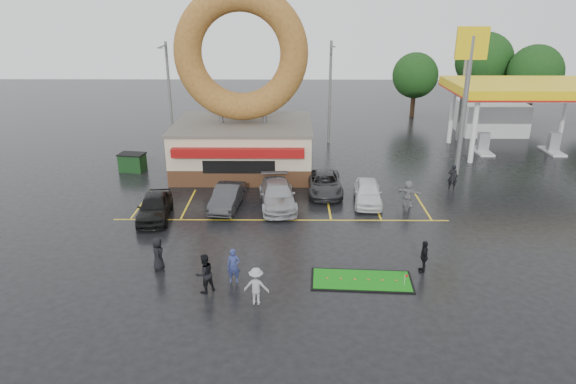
{
  "coord_description": "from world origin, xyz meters",
  "views": [
    {
      "loc": [
        0.67,
        -24.58,
        12.38
      ],
      "look_at": [
        0.44,
        2.32,
        2.2
      ],
      "focal_mm": 32.0,
      "sensor_mm": 36.0,
      "label": 1
    }
  ],
  "objects_px": {
    "donut_shop": "(243,112)",
    "dumpster": "(132,163)",
    "putting_green": "(362,280)",
    "car_silver": "(277,195)",
    "streetlight_left": "(169,92)",
    "car_grey": "(325,184)",
    "streetlight_mid": "(330,90)",
    "shell_sign": "(468,75)",
    "car_black": "(155,206)",
    "streetlight_right": "(463,89)",
    "gas_station": "(510,103)",
    "car_white": "(368,192)",
    "person_cameraman": "(424,256)",
    "car_dgrey": "(227,197)",
    "person_blue": "(234,266)"
  },
  "relations": [
    {
      "from": "streetlight_right",
      "to": "car_dgrey",
      "type": "height_order",
      "value": "streetlight_right"
    },
    {
      "from": "putting_green",
      "to": "car_silver",
      "type": "bearing_deg",
      "value": 114.46
    },
    {
      "from": "car_dgrey",
      "to": "donut_shop",
      "type": "bearing_deg",
      "value": 94.15
    },
    {
      "from": "car_black",
      "to": "person_cameraman",
      "type": "distance_m",
      "value": 15.81
    },
    {
      "from": "streetlight_mid",
      "to": "dumpster",
      "type": "height_order",
      "value": "streetlight_mid"
    },
    {
      "from": "donut_shop",
      "to": "streetlight_left",
      "type": "relative_size",
      "value": 1.5
    },
    {
      "from": "streetlight_left",
      "to": "car_grey",
      "type": "bearing_deg",
      "value": -42.79
    },
    {
      "from": "gas_station",
      "to": "streetlight_mid",
      "type": "xyz_separation_m",
      "value": [
        -16.0,
        -0.02,
        1.08
      ]
    },
    {
      "from": "donut_shop",
      "to": "dumpster",
      "type": "distance_m",
      "value": 9.32
    },
    {
      "from": "shell_sign",
      "to": "dumpster",
      "type": "relative_size",
      "value": 5.89
    },
    {
      "from": "gas_station",
      "to": "person_blue",
      "type": "distance_m",
      "value": 33.18
    },
    {
      "from": "car_white",
      "to": "dumpster",
      "type": "height_order",
      "value": "car_white"
    },
    {
      "from": "person_blue",
      "to": "gas_station",
      "type": "bearing_deg",
      "value": 47.92
    },
    {
      "from": "gas_station",
      "to": "streetlight_mid",
      "type": "bearing_deg",
      "value": -179.92
    },
    {
      "from": "car_white",
      "to": "putting_green",
      "type": "xyz_separation_m",
      "value": [
        -1.59,
        -9.78,
        -0.69
      ]
    },
    {
      "from": "shell_sign",
      "to": "streetlight_left",
      "type": "distance_m",
      "value": 24.46
    },
    {
      "from": "person_cameraman",
      "to": "shell_sign",
      "type": "bearing_deg",
      "value": 165.35
    },
    {
      "from": "streetlight_right",
      "to": "car_grey",
      "type": "distance_m",
      "value": 19.57
    },
    {
      "from": "gas_station",
      "to": "car_black",
      "type": "distance_m",
      "value": 32.65
    },
    {
      "from": "gas_station",
      "to": "car_black",
      "type": "height_order",
      "value": "gas_station"
    },
    {
      "from": "car_silver",
      "to": "car_grey",
      "type": "xyz_separation_m",
      "value": [
        3.13,
        2.4,
        -0.09
      ]
    },
    {
      "from": "shell_sign",
      "to": "car_silver",
      "type": "height_order",
      "value": "shell_sign"
    },
    {
      "from": "streetlight_left",
      "to": "car_black",
      "type": "relative_size",
      "value": 2.0
    },
    {
      "from": "streetlight_right",
      "to": "car_white",
      "type": "xyz_separation_m",
      "value": [
        -10.47,
        -15.74,
        -4.06
      ]
    },
    {
      "from": "person_blue",
      "to": "streetlight_right",
      "type": "bearing_deg",
      "value": 54.58
    },
    {
      "from": "streetlight_left",
      "to": "car_grey",
      "type": "height_order",
      "value": "streetlight_left"
    },
    {
      "from": "car_black",
      "to": "streetlight_right",
      "type": "bearing_deg",
      "value": 32.17
    },
    {
      "from": "gas_station",
      "to": "shell_sign",
      "type": "bearing_deg",
      "value": -128.07
    },
    {
      "from": "shell_sign",
      "to": "dumpster",
      "type": "distance_m",
      "value": 25.41
    },
    {
      "from": "car_black",
      "to": "putting_green",
      "type": "xyz_separation_m",
      "value": [
        11.45,
        -7.21,
        -0.73
      ]
    },
    {
      "from": "streetlight_right",
      "to": "person_blue",
      "type": "bearing_deg",
      "value": -125.1
    },
    {
      "from": "streetlight_mid",
      "to": "streetlight_right",
      "type": "xyz_separation_m",
      "value": [
        12.0,
        1.0,
        0.0
      ]
    },
    {
      "from": "car_grey",
      "to": "dumpster",
      "type": "height_order",
      "value": "car_grey"
    },
    {
      "from": "car_black",
      "to": "putting_green",
      "type": "height_order",
      "value": "car_black"
    },
    {
      "from": "streetlight_left",
      "to": "dumpster",
      "type": "distance_m",
      "value": 8.52
    },
    {
      "from": "donut_shop",
      "to": "streetlight_left",
      "type": "distance_m",
      "value": 9.87
    },
    {
      "from": "car_silver",
      "to": "putting_green",
      "type": "height_order",
      "value": "car_silver"
    },
    {
      "from": "car_grey",
      "to": "putting_green",
      "type": "height_order",
      "value": "car_grey"
    },
    {
      "from": "shell_sign",
      "to": "streetlight_left",
      "type": "height_order",
      "value": "shell_sign"
    },
    {
      "from": "donut_shop",
      "to": "car_dgrey",
      "type": "distance_m",
      "value": 8.53
    },
    {
      "from": "streetlight_mid",
      "to": "car_white",
      "type": "xyz_separation_m",
      "value": [
        1.53,
        -14.74,
        -4.06
      ]
    },
    {
      "from": "donut_shop",
      "to": "dumpster",
      "type": "relative_size",
      "value": 7.5
    },
    {
      "from": "car_black",
      "to": "car_dgrey",
      "type": "relative_size",
      "value": 1.03
    },
    {
      "from": "person_cameraman",
      "to": "dumpster",
      "type": "distance_m",
      "value": 23.99
    },
    {
      "from": "streetlight_right",
      "to": "car_dgrey",
      "type": "xyz_separation_m",
      "value": [
        -19.39,
        -16.6,
        -4.06
      ]
    },
    {
      "from": "car_black",
      "to": "person_blue",
      "type": "xyz_separation_m",
      "value": [
        5.5,
        -7.33,
        0.07
      ]
    },
    {
      "from": "donut_shop",
      "to": "putting_green",
      "type": "relative_size",
      "value": 2.8
    },
    {
      "from": "car_white",
      "to": "car_dgrey",
      "type": "bearing_deg",
      "value": -169.72
    },
    {
      "from": "donut_shop",
      "to": "car_silver",
      "type": "bearing_deg",
      "value": -69.57
    },
    {
      "from": "shell_sign",
      "to": "dumpster",
      "type": "bearing_deg",
      "value": 178.56
    }
  ]
}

